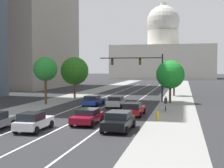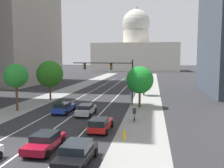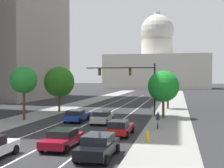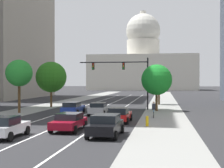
% 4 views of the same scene
% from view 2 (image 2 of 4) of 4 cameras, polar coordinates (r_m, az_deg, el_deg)
% --- Properties ---
extents(ground_plane, '(400.00, 400.00, 0.00)m').
position_cam_2_polar(ground_plane, '(57.50, -0.67, -1.27)').
color(ground_plane, '#2B2B2D').
extents(sidewalk_left, '(4.88, 130.00, 0.01)m').
position_cam_2_polar(sidewalk_left, '(55.03, -10.83, -1.69)').
color(sidewalk_left, gray).
rests_on(sidewalk_left, ground).
extents(sidewalk_right, '(4.88, 130.00, 0.01)m').
position_cam_2_polar(sidewalk_right, '(51.68, 8.21, -2.14)').
color(sidewalk_right, gray).
rests_on(sidewalk_right, ground).
extents(lane_stripe_left, '(0.16, 90.00, 0.01)m').
position_cam_2_polar(lane_stripe_left, '(43.84, -8.33, -3.60)').
color(lane_stripe_left, white).
rests_on(lane_stripe_left, ground).
extents(lane_stripe_center, '(0.16, 90.00, 0.01)m').
position_cam_2_polar(lane_stripe_center, '(42.97, -4.17, -3.74)').
color(lane_stripe_center, white).
rests_on(lane_stripe_center, ground).
extents(lane_stripe_right, '(0.16, 90.00, 0.01)m').
position_cam_2_polar(lane_stripe_right, '(42.33, 0.15, -3.87)').
color(lane_stripe_right, white).
rests_on(lane_stripe_right, ground).
extents(capitol_building, '(47.11, 24.93, 35.64)m').
position_cam_2_polar(capitol_building, '(144.38, 5.47, 7.63)').
color(capitol_building, beige).
rests_on(capitol_building, ground).
extents(car_crimson, '(2.13, 4.53, 1.37)m').
position_cam_2_polar(car_crimson, '(20.83, -15.07, -12.52)').
color(car_crimson, maroon).
rests_on(car_crimson, ground).
extents(car_red, '(1.99, 4.33, 1.46)m').
position_cam_2_polar(car_red, '(24.93, -2.70, -9.15)').
color(car_red, red).
rests_on(car_red, ground).
extents(car_black, '(2.20, 4.54, 1.52)m').
position_cam_2_polar(car_black, '(17.80, -8.09, -15.39)').
color(car_black, black).
rests_on(car_black, ground).
extents(car_blue, '(2.03, 4.67, 1.43)m').
position_cam_2_polar(car_blue, '(33.70, -10.98, -5.27)').
color(car_blue, '#1E389E').
rests_on(car_blue, ground).
extents(car_silver, '(1.94, 4.48, 1.42)m').
position_cam_2_polar(car_silver, '(31.94, -5.96, -5.80)').
color(car_silver, '#B2B5BA').
rests_on(car_silver, ground).
extents(traffic_signal_mast, '(9.51, 0.39, 7.04)m').
position_cam_2_polar(traffic_signal_mast, '(38.61, 0.25, 2.76)').
color(traffic_signal_mast, black).
rests_on(traffic_signal_mast, ground).
extents(fire_hydrant, '(0.26, 0.35, 0.91)m').
position_cam_2_polar(fire_hydrant, '(22.55, 2.84, -11.56)').
color(fire_hydrant, yellow).
rests_on(fire_hydrant, ground).
extents(cyclist, '(0.37, 1.70, 1.72)m').
position_cam_2_polar(cyclist, '(29.01, 5.14, -6.80)').
color(cyclist, black).
rests_on(cyclist, ground).
extents(street_tree_mid_right, '(4.00, 4.00, 6.07)m').
position_cam_2_polar(street_tree_mid_right, '(36.69, 6.38, 0.93)').
color(street_tree_mid_right, '#51381E').
rests_on(street_tree_mid_right, ground).
extents(street_tree_near_left, '(3.28, 3.28, 6.51)m').
position_cam_2_polar(street_tree_near_left, '(36.38, -21.10, 1.76)').
color(street_tree_near_left, '#51381E').
rests_on(street_tree_near_left, ground).
extents(street_tree_near_right, '(2.98, 2.98, 5.07)m').
position_cam_2_polar(street_tree_near_right, '(48.49, 7.32, 1.57)').
color(street_tree_near_right, '#51381E').
rests_on(street_tree_near_right, ground).
extents(street_tree_mid_left, '(4.59, 4.59, 6.80)m').
position_cam_2_polar(street_tree_mid_left, '(44.35, -14.03, 2.23)').
color(street_tree_mid_left, '#51381E').
rests_on(street_tree_mid_left, ground).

